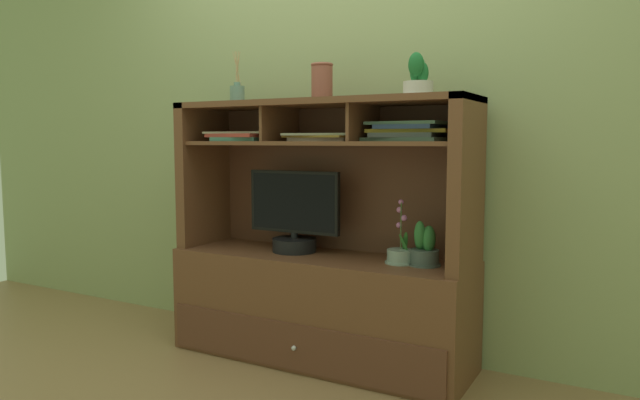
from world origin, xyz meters
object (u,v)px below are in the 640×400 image
object	(u,v)px
media_console	(321,280)
magazine_stack_right	(243,136)
potted_orchid	(401,254)
potted_fern	(425,249)
potted_succulent	(418,80)
magazine_stack_centre	(409,132)
ceramic_vase	(322,82)
diffuser_bottle	(237,94)
tv_monitor	(294,219)
magazine_stack_left	(325,137)

from	to	relation	value
media_console	magazine_stack_right	xyz separation A→B (m)	(-0.44, -0.04, 0.72)
magazine_stack_right	potted_orchid	bearing A→B (deg)	2.36
potted_fern	potted_succulent	distance (m)	0.77
magazine_stack_centre	ceramic_vase	xyz separation A→B (m)	(-0.45, -0.02, 0.25)
media_console	potted_succulent	size ratio (longest dim) A/B	7.86
magazine_stack_centre	potted_succulent	size ratio (longest dim) A/B	2.07
potted_orchid	diffuser_bottle	distance (m)	1.21
potted_orchid	ceramic_vase	distance (m)	0.92
potted_succulent	magazine_stack_right	bearing A→B (deg)	-177.22
potted_succulent	ceramic_vase	distance (m)	0.50
media_console	tv_monitor	bearing A→B (deg)	178.11
potted_fern	ceramic_vase	size ratio (longest dim) A/B	1.15
magazine_stack_centre	magazine_stack_right	world-z (taller)	magazine_stack_centre
magazine_stack_centre	media_console	bearing A→B (deg)	-175.40
potted_orchid	ceramic_vase	size ratio (longest dim) A/B	1.67
magazine_stack_centre	potted_succulent	distance (m)	0.24
potted_orchid	magazine_stack_left	bearing A→B (deg)	173.92
magazine_stack_left	media_console	bearing A→B (deg)	-85.76
potted_orchid	potted_fern	bearing A→B (deg)	5.55
magazine_stack_left	ceramic_vase	distance (m)	0.27
magazine_stack_left	magazine_stack_centre	distance (m)	0.45
ceramic_vase	magazine_stack_centre	bearing A→B (deg)	2.88
magazine_stack_right	media_console	bearing A→B (deg)	4.60
potted_orchid	potted_fern	world-z (taller)	potted_orchid
diffuser_bottle	potted_orchid	bearing A→B (deg)	0.85
magazine_stack_left	potted_fern	bearing A→B (deg)	-3.68
magazine_stack_right	diffuser_bottle	xyz separation A→B (m)	(-0.05, 0.02, 0.22)
magazine_stack_right	potted_succulent	distance (m)	0.98
potted_succulent	potted_orchid	bearing A→B (deg)	-171.85
tv_monitor	diffuser_bottle	size ratio (longest dim) A/B	1.92
tv_monitor	potted_fern	bearing A→B (deg)	0.48
potted_fern	magazine_stack_right	size ratio (longest dim) A/B	0.55
potted_fern	magazine_stack_centre	world-z (taller)	magazine_stack_centre
ceramic_vase	magazine_stack_right	bearing A→B (deg)	-173.68
tv_monitor	magazine_stack_left	size ratio (longest dim) A/B	1.35
magazine_stack_left	potted_orchid	bearing A→B (deg)	-6.08
tv_monitor	potted_fern	distance (m)	0.71
tv_monitor	magazine_stack_right	xyz separation A→B (m)	(-0.29, -0.04, 0.42)
magazine_stack_left	diffuser_bottle	size ratio (longest dim) A/B	1.43
media_console	magazine_stack_right	world-z (taller)	media_console
magazine_stack_centre	potted_succulent	world-z (taller)	potted_succulent
media_console	potted_orchid	world-z (taller)	media_console
potted_orchid	diffuser_bottle	xyz separation A→B (m)	(-0.93, -0.01, 0.78)
magazine_stack_centre	potted_fern	bearing A→B (deg)	-15.05
media_console	magazine_stack_right	size ratio (longest dim) A/B	4.09
diffuser_bottle	potted_succulent	size ratio (longest dim) A/B	1.38
magazine_stack_left	magazine_stack_right	world-z (taller)	magazine_stack_right
magazine_stack_right	ceramic_vase	xyz separation A→B (m)	(0.44, 0.05, 0.27)
potted_orchid	diffuser_bottle	bearing A→B (deg)	-179.15
tv_monitor	potted_succulent	world-z (taller)	potted_succulent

